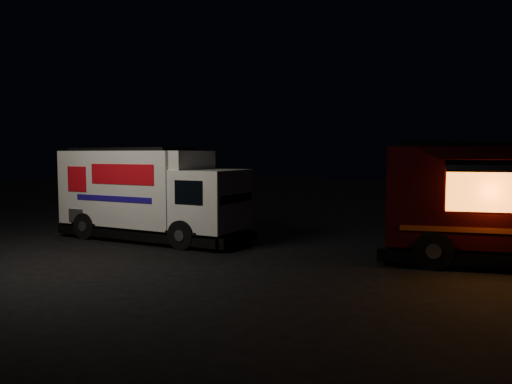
# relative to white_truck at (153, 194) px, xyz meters

# --- Properties ---
(ground) EXTENTS (80.00, 80.00, 0.00)m
(ground) POSITION_rel_white_truck_xyz_m (2.79, -0.96, -1.46)
(ground) COLOR black
(ground) RESTS_ON ground
(white_truck) EXTENTS (6.60, 2.68, 2.93)m
(white_truck) POSITION_rel_white_truck_xyz_m (0.00, 0.00, 0.00)
(white_truck) COLOR white
(white_truck) RESTS_ON ground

